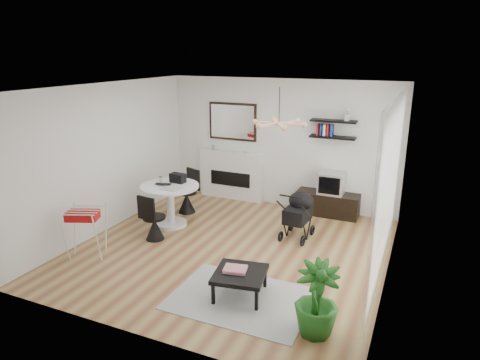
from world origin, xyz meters
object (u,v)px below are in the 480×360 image
at_px(dining_table, 170,199).
at_px(crt_tv, 331,183).
at_px(potted_plant, 317,299).
at_px(coffee_table, 240,275).
at_px(tv_console, 327,204).
at_px(stroller, 298,216).
at_px(fireplace, 232,169).
at_px(drying_rack, 86,232).

bearing_deg(dining_table, crt_tv, 33.32).
distance_m(crt_tv, potted_plant, 3.96).
bearing_deg(coffee_table, tv_console, 83.45).
xyz_separation_m(dining_table, stroller, (2.38, 0.47, -0.14)).
height_order(fireplace, potted_plant, fireplace).
bearing_deg(tv_console, dining_table, -146.08).
bearing_deg(tv_console, fireplace, 176.06).
height_order(tv_console, dining_table, dining_table).
relative_size(fireplace, tv_console, 1.72).
bearing_deg(stroller, crt_tv, 80.86).
distance_m(crt_tv, coffee_table, 3.56).
relative_size(tv_console, dining_table, 1.14).
height_order(tv_console, potted_plant, potted_plant).
relative_size(coffee_table, potted_plant, 0.86).
xyz_separation_m(fireplace, tv_console, (2.23, -0.15, -0.45)).
height_order(crt_tv, stroller, crt_tv).
bearing_deg(drying_rack, tv_console, 26.12).
distance_m(dining_table, coffee_table, 2.83).
xyz_separation_m(stroller, potted_plant, (0.98, -2.60, 0.07)).
height_order(stroller, potted_plant, potted_plant).
xyz_separation_m(crt_tv, potted_plant, (0.68, -3.89, -0.23)).
relative_size(fireplace, dining_table, 1.96).
bearing_deg(coffee_table, stroller, 85.77).
bearing_deg(dining_table, tv_console, 33.92).
bearing_deg(coffee_table, dining_table, 141.81).
xyz_separation_m(drying_rack, potted_plant, (3.88, -0.44, 0.02)).
bearing_deg(tv_console, stroller, -100.45).
height_order(tv_console, stroller, stroller).
xyz_separation_m(dining_table, coffee_table, (2.22, -1.75, -0.21)).
distance_m(coffee_table, potted_plant, 1.21).
xyz_separation_m(dining_table, potted_plant, (3.36, -2.13, -0.07)).
bearing_deg(tv_console, crt_tv, -3.37).
height_order(dining_table, coffee_table, dining_table).
distance_m(fireplace, potted_plant, 5.02).
relative_size(stroller, coffee_table, 1.17).
relative_size(crt_tv, drying_rack, 0.60).
relative_size(stroller, potted_plant, 1.00).
relative_size(tv_console, crt_tv, 2.53).
bearing_deg(fireplace, drying_rack, -104.19).
distance_m(crt_tv, dining_table, 3.21).
relative_size(fireplace, coffee_table, 2.75).
distance_m(tv_console, stroller, 1.33).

